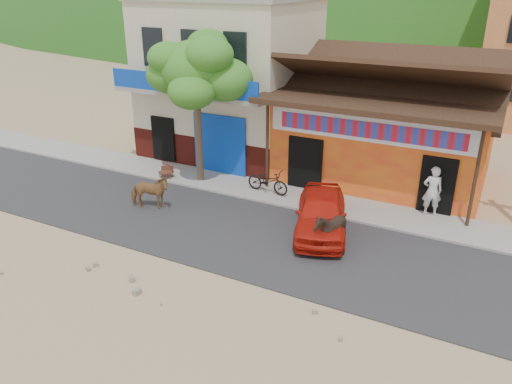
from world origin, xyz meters
TOP-DOWN VIEW (x-y plane):
  - ground at (0.00, 0.00)m, footprint 120.00×120.00m
  - road at (0.00, 2.50)m, footprint 60.00×5.00m
  - sidewalk at (0.00, 6.00)m, footprint 60.00×2.00m
  - dance_club at (2.00, 10.00)m, footprint 8.00×6.00m
  - cafe_building at (-5.50, 10.00)m, footprint 7.00×6.00m
  - tree at (-4.60, 5.80)m, footprint 3.00×3.00m
  - cow_tan at (-4.75, 2.67)m, footprint 1.65×1.23m
  - cow_dark at (2.16, 2.77)m, footprint 1.63×1.58m
  - red_car at (1.46, 3.84)m, footprint 2.85×4.36m
  - scooter at (-1.50, 5.86)m, footprint 1.84×0.79m
  - pedestrian at (4.50, 6.70)m, footprint 0.77×0.63m
  - cafe_chair_left at (-6.00, 5.30)m, footprint 0.59×0.59m
  - cafe_chair_right at (-6.00, 5.30)m, footprint 0.57×0.57m

SIDE VIEW (x-z plane):
  - ground at x=0.00m, z-range 0.00..0.00m
  - road at x=0.00m, z-range 0.00..0.04m
  - sidewalk at x=0.00m, z-range 0.00..0.12m
  - cafe_chair_right at x=-6.00m, z-range 0.12..1.01m
  - scooter at x=-1.50m, z-range 0.12..1.06m
  - cafe_chair_left at x=-6.00m, z-range 0.12..1.13m
  - cow_tan at x=-4.75m, z-range 0.04..1.31m
  - cow_dark at x=2.16m, z-range 0.04..1.41m
  - red_car at x=1.46m, z-range 0.04..1.42m
  - pedestrian at x=4.50m, z-range 0.12..1.94m
  - dance_club at x=2.00m, z-range 0.00..3.60m
  - tree at x=-4.60m, z-range 0.12..6.12m
  - cafe_building at x=-5.50m, z-range 0.00..7.00m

